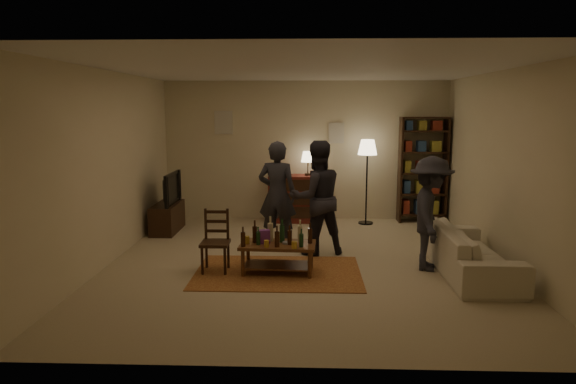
{
  "coord_description": "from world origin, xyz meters",
  "views": [
    {
      "loc": [
        0.03,
        -7.05,
        2.18
      ],
      "look_at": [
        -0.23,
        0.1,
        1.0
      ],
      "focal_mm": 32.0,
      "sensor_mm": 36.0,
      "label": 1
    }
  ],
  "objects_px": {
    "dresser": "(295,197)",
    "bookshelf": "(423,169)",
    "coffee_table": "(277,246)",
    "person_left": "(277,195)",
    "floor_lamp": "(367,153)",
    "person_by_sofa": "(430,214)",
    "sofa": "(470,251)",
    "dining_chair": "(216,239)",
    "person_right": "(317,198)",
    "tv_stand": "(167,210)"
  },
  "relations": [
    {
      "from": "dining_chair",
      "to": "person_by_sofa",
      "type": "relative_size",
      "value": 0.55
    },
    {
      "from": "coffee_table",
      "to": "person_left",
      "type": "xyz_separation_m",
      "value": [
        -0.07,
        1.32,
        0.47
      ]
    },
    {
      "from": "dining_chair",
      "to": "person_by_sofa",
      "type": "height_order",
      "value": "person_by_sofa"
    },
    {
      "from": "dresser",
      "to": "bookshelf",
      "type": "bearing_deg",
      "value": 1.57
    },
    {
      "from": "person_right",
      "to": "tv_stand",
      "type": "bearing_deg",
      "value": -46.37
    },
    {
      "from": "bookshelf",
      "to": "sofa",
      "type": "relative_size",
      "value": 0.97
    },
    {
      "from": "floor_lamp",
      "to": "sofa",
      "type": "relative_size",
      "value": 0.77
    },
    {
      "from": "person_left",
      "to": "person_by_sofa",
      "type": "bearing_deg",
      "value": 164.99
    },
    {
      "from": "person_left",
      "to": "person_right",
      "type": "bearing_deg",
      "value": 160.26
    },
    {
      "from": "tv_stand",
      "to": "person_by_sofa",
      "type": "bearing_deg",
      "value": -26.03
    },
    {
      "from": "sofa",
      "to": "person_right",
      "type": "bearing_deg",
      "value": 66.63
    },
    {
      "from": "person_by_sofa",
      "to": "coffee_table",
      "type": "bearing_deg",
      "value": 109.13
    },
    {
      "from": "dining_chair",
      "to": "floor_lamp",
      "type": "xyz_separation_m",
      "value": [
        2.35,
        2.95,
        0.91
      ]
    },
    {
      "from": "person_right",
      "to": "dining_chair",
      "type": "bearing_deg",
      "value": 13.35
    },
    {
      "from": "bookshelf",
      "to": "coffee_table",
      "type": "bearing_deg",
      "value": -128.66
    },
    {
      "from": "tv_stand",
      "to": "dresser",
      "type": "height_order",
      "value": "dresser"
    },
    {
      "from": "dining_chair",
      "to": "bookshelf",
      "type": "relative_size",
      "value": 0.42
    },
    {
      "from": "tv_stand",
      "to": "floor_lamp",
      "type": "relative_size",
      "value": 0.66
    },
    {
      "from": "tv_stand",
      "to": "person_left",
      "type": "height_order",
      "value": "person_left"
    },
    {
      "from": "floor_lamp",
      "to": "person_by_sofa",
      "type": "relative_size",
      "value": 1.03
    },
    {
      "from": "coffee_table",
      "to": "floor_lamp",
      "type": "bearing_deg",
      "value": 63.31
    },
    {
      "from": "dresser",
      "to": "floor_lamp",
      "type": "relative_size",
      "value": 0.85
    },
    {
      "from": "dining_chair",
      "to": "person_left",
      "type": "height_order",
      "value": "person_left"
    },
    {
      "from": "dining_chair",
      "to": "tv_stand",
      "type": "distance_m",
      "value": 2.54
    },
    {
      "from": "person_left",
      "to": "dining_chair",
      "type": "bearing_deg",
      "value": 70.46
    },
    {
      "from": "tv_stand",
      "to": "person_by_sofa",
      "type": "relative_size",
      "value": 0.68
    },
    {
      "from": "dresser",
      "to": "person_left",
      "type": "relative_size",
      "value": 0.81
    },
    {
      "from": "dining_chair",
      "to": "sofa",
      "type": "relative_size",
      "value": 0.41
    },
    {
      "from": "dining_chair",
      "to": "person_left",
      "type": "distance_m",
      "value": 1.52
    },
    {
      "from": "person_right",
      "to": "bookshelf",
      "type": "bearing_deg",
      "value": -151.42
    },
    {
      "from": "person_left",
      "to": "floor_lamp",
      "type": "bearing_deg",
      "value": -121.44
    },
    {
      "from": "dresser",
      "to": "bookshelf",
      "type": "xyz_separation_m",
      "value": [
        2.44,
        0.07,
        0.56
      ]
    },
    {
      "from": "person_by_sofa",
      "to": "sofa",
      "type": "bearing_deg",
      "value": -97.15
    },
    {
      "from": "floor_lamp",
      "to": "person_left",
      "type": "relative_size",
      "value": 0.95
    },
    {
      "from": "sofa",
      "to": "person_right",
      "type": "distance_m",
      "value": 2.27
    },
    {
      "from": "sofa",
      "to": "person_left",
      "type": "height_order",
      "value": "person_left"
    },
    {
      "from": "person_left",
      "to": "sofa",
      "type": "bearing_deg",
      "value": 166.31
    },
    {
      "from": "tv_stand",
      "to": "sofa",
      "type": "relative_size",
      "value": 0.51
    },
    {
      "from": "dining_chair",
      "to": "dresser",
      "type": "height_order",
      "value": "dresser"
    },
    {
      "from": "dining_chair",
      "to": "person_by_sofa",
      "type": "distance_m",
      "value": 2.91
    },
    {
      "from": "coffee_table",
      "to": "dresser",
      "type": "xyz_separation_m",
      "value": [
        0.16,
        3.19,
        0.1
      ]
    },
    {
      "from": "person_left",
      "to": "person_by_sofa",
      "type": "height_order",
      "value": "person_left"
    },
    {
      "from": "dresser",
      "to": "floor_lamp",
      "type": "distance_m",
      "value": 1.62
    },
    {
      "from": "floor_lamp",
      "to": "person_left",
      "type": "bearing_deg",
      "value": -133.07
    },
    {
      "from": "tv_stand",
      "to": "person_by_sofa",
      "type": "xyz_separation_m",
      "value": [
        4.14,
        -2.02,
        0.39
      ]
    },
    {
      "from": "coffee_table",
      "to": "floor_lamp",
      "type": "relative_size",
      "value": 0.64
    },
    {
      "from": "floor_lamp",
      "to": "person_left",
      "type": "height_order",
      "value": "person_left"
    },
    {
      "from": "dining_chair",
      "to": "floor_lamp",
      "type": "bearing_deg",
      "value": 51.26
    },
    {
      "from": "tv_stand",
      "to": "person_right",
      "type": "distance_m",
      "value": 2.98
    },
    {
      "from": "floor_lamp",
      "to": "bookshelf",
      "type": "bearing_deg",
      "value": 12.36
    }
  ]
}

